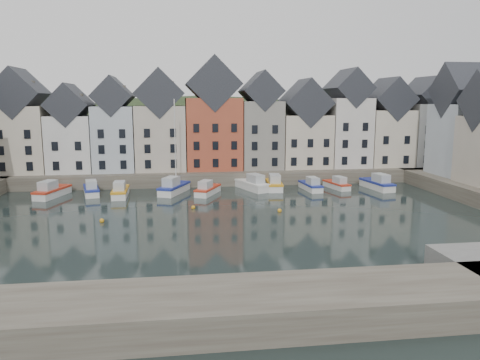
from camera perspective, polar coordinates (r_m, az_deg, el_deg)
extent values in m
plane|color=black|center=(49.47, -0.72, -5.48)|extent=(260.00, 260.00, 0.00)
cube|color=#474036|center=(78.52, -3.40, 0.93)|extent=(90.00, 16.00, 2.00)
cube|color=#474036|center=(28.37, -16.07, -15.63)|extent=(50.00, 6.00, 2.00)
ellipsoid|color=black|center=(108.08, -4.36, -6.97)|extent=(153.60, 70.40, 64.00)
sphere|color=black|center=(98.75, -12.54, 7.00)|extent=(5.77, 5.77, 5.77)
sphere|color=black|center=(112.51, 8.16, 7.14)|extent=(5.27, 5.27, 5.27)
sphere|color=black|center=(108.45, 12.67, 6.79)|extent=(5.07, 5.07, 5.07)
sphere|color=black|center=(104.66, 3.36, 6.87)|extent=(5.01, 5.01, 5.01)
sphere|color=black|center=(108.95, -24.84, 5.45)|extent=(3.94, 3.94, 3.94)
sphere|color=black|center=(113.03, 9.93, 7.07)|extent=(5.21, 5.21, 5.21)
sphere|color=black|center=(106.42, -3.55, 7.19)|extent=(5.45, 5.45, 5.45)
sphere|color=black|center=(105.33, 16.84, 6.16)|extent=(4.49, 4.49, 4.49)
cube|color=beige|center=(79.14, -24.95, 4.51)|extent=(7.67, 8.00, 10.07)
cube|color=#202329|center=(78.93, -25.32, 9.52)|extent=(7.67, 8.16, 7.67)
cube|color=silver|center=(77.37, -19.76, 4.20)|extent=(6.56, 8.00, 8.61)
cube|color=#202329|center=(77.09, -20.01, 8.59)|extent=(6.56, 8.16, 6.56)
cube|color=#AEB8C0|center=(76.22, -14.97, 4.90)|extent=(6.20, 8.00, 10.02)
cube|color=#202329|center=(75.99, -15.19, 9.82)|extent=(6.20, 8.16, 6.20)
cube|color=#B7AC9B|center=(75.66, -9.61, 5.08)|extent=(7.70, 8.00, 10.08)
cube|color=#202329|center=(75.44, -9.76, 10.35)|extent=(7.70, 8.16, 7.70)
cube|color=#A4472F|center=(75.80, -3.28, 5.67)|extent=(8.69, 8.00, 11.28)
cube|color=#202329|center=(75.66, -3.34, 11.56)|extent=(8.69, 8.16, 8.69)
cube|color=gray|center=(76.81, 2.49, 5.54)|extent=(6.43, 8.00, 10.78)
cube|color=#202329|center=(76.62, 2.53, 10.75)|extent=(6.43, 8.16, 6.43)
cube|color=beige|center=(78.52, 7.75, 4.74)|extent=(7.88, 8.00, 8.56)
cube|color=#202329|center=(78.23, 7.86, 9.28)|extent=(7.88, 8.16, 7.88)
cube|color=beige|center=(80.68, 12.83, 5.68)|extent=(6.50, 8.00, 11.27)
cube|color=#202329|center=(80.53, 13.03, 10.83)|extent=(6.50, 8.16, 6.50)
cube|color=beige|center=(83.46, 17.34, 4.94)|extent=(7.23, 8.00, 9.32)
cube|color=#202329|center=(83.22, 17.56, 9.37)|extent=(7.23, 8.16, 7.23)
cube|color=silver|center=(86.54, 21.49, 5.19)|extent=(6.18, 8.00, 10.32)
cube|color=#202329|center=(86.35, 21.76, 9.62)|extent=(6.18, 8.16, 6.18)
cube|color=#AEB8C0|center=(76.38, 25.57, 4.43)|extent=(7.47, 8.00, 10.38)
cube|color=#202329|center=(76.17, 25.97, 9.80)|extent=(7.62, 8.00, 8.00)
sphere|color=orange|center=(56.88, -5.72, -3.36)|extent=(0.50, 0.50, 0.50)
sphere|color=orange|center=(55.21, 4.85, -3.75)|extent=(0.50, 0.50, 0.50)
sphere|color=orange|center=(52.63, -16.50, -4.79)|extent=(0.50, 0.50, 0.50)
cube|color=silver|center=(68.50, -21.88, -1.58)|extent=(3.84, 6.84, 1.20)
cube|color=red|center=(68.39, -21.91, -1.04)|extent=(3.99, 7.00, 0.27)
cube|color=#A8AEB0|center=(67.46, -22.38, -0.65)|extent=(2.25, 2.96, 1.31)
cube|color=silver|center=(68.25, -17.67, -1.41)|extent=(3.06, 6.23, 1.10)
cube|color=navy|center=(68.14, -17.70, -0.91)|extent=(3.18, 6.37, 0.25)
cube|color=#A8AEB0|center=(67.16, -17.68, -0.54)|extent=(1.88, 2.64, 1.20)
cube|color=silver|center=(65.82, -14.36, -1.64)|extent=(1.96, 6.20, 1.13)
cube|color=orange|center=(65.71, -14.38, -1.11)|extent=(2.07, 6.32, 0.26)
cube|color=#A8AEB0|center=(64.69, -14.48, -0.73)|extent=(1.48, 2.49, 1.23)
cube|color=silver|center=(66.67, -8.01, -1.25)|extent=(4.61, 7.11, 1.26)
cube|color=navy|center=(66.54, -8.03, -0.67)|extent=(4.77, 7.28, 0.29)
cube|color=#A8AEB0|center=(65.49, -8.40, -0.24)|extent=(2.56, 3.15, 1.37)
cylinder|color=silver|center=(66.38, -7.91, 4.34)|extent=(0.16, 0.16, 12.57)
cube|color=silver|center=(65.36, -3.94, -1.45)|extent=(4.04, 6.01, 1.07)
cube|color=red|center=(65.25, -3.95, -0.95)|extent=(4.17, 6.16, 0.24)
cube|color=#A8AEB0|center=(64.35, -4.23, -0.58)|extent=(2.21, 2.68, 1.16)
cube|color=silver|center=(68.63, 1.47, -0.85)|extent=(4.34, 7.04, 1.24)
cube|color=silver|center=(68.51, 1.47, -0.29)|extent=(4.49, 7.21, 0.28)
cube|color=#A8AEB0|center=(67.54, 1.91, 0.14)|extent=(2.45, 3.09, 1.35)
cube|color=silver|center=(69.33, 4.14, -0.78)|extent=(2.57, 6.68, 1.20)
cube|color=orange|center=(69.21, 4.15, -0.24)|extent=(2.69, 6.82, 0.27)
cube|color=#A8AEB0|center=(68.14, 4.24, 0.15)|extent=(1.76, 2.74, 1.30)
cube|color=silver|center=(69.09, 8.58, -0.94)|extent=(2.19, 5.80, 1.04)
cube|color=navy|center=(68.99, 8.59, -0.47)|extent=(2.30, 5.92, 0.24)
cube|color=#A8AEB0|center=(68.11, 8.86, -0.13)|extent=(1.52, 2.38, 1.14)
cube|color=silver|center=(71.00, 11.67, -0.76)|extent=(2.70, 5.57, 0.98)
cube|color=red|center=(70.91, 11.68, -0.33)|extent=(2.81, 5.69, 0.22)
cube|color=#A8AEB0|center=(70.15, 12.04, -0.01)|extent=(1.67, 2.36, 1.07)
cube|color=silver|center=(72.07, 16.33, -0.74)|extent=(2.87, 6.89, 1.22)
cube|color=navy|center=(71.96, 16.36, -0.21)|extent=(3.00, 7.03, 0.28)
cube|color=#A8AEB0|center=(71.02, 16.81, 0.18)|extent=(1.90, 2.86, 1.34)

